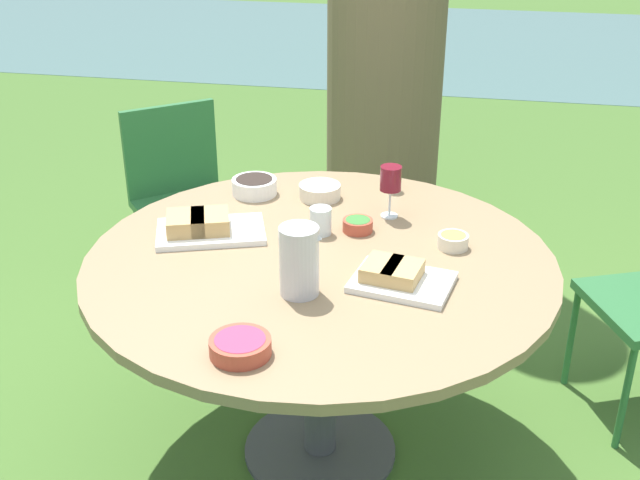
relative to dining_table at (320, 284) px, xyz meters
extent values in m
plane|color=#446B2B|center=(0.00, 0.00, -0.68)|extent=(40.00, 40.00, 0.00)
cube|color=#4C706B|center=(0.00, 6.72, -0.68)|extent=(40.00, 4.20, 0.01)
cylinder|color=#4C4C51|center=(0.00, 0.00, -0.67)|extent=(0.54, 0.54, 0.02)
cylinder|color=#4C4C51|center=(0.00, 0.00, -0.30)|extent=(0.11, 0.11, 0.73)
cylinder|color=#8C7251|center=(0.00, 0.00, 0.08)|extent=(1.48, 1.48, 0.03)
cube|color=#2D6B38|center=(-0.80, 0.97, -0.23)|extent=(0.61, 0.60, 0.04)
cube|color=#2D6B38|center=(-0.93, 1.12, 0.00)|extent=(0.36, 0.30, 0.42)
cylinder|color=#2D6B38|center=(-0.83, 0.70, -0.47)|extent=(0.03, 0.03, 0.43)
cylinder|color=#2D6B38|center=(-0.53, 0.95, -0.47)|extent=(0.03, 0.03, 0.43)
cylinder|color=#2D6B38|center=(-1.07, 0.99, -0.47)|extent=(0.03, 0.03, 0.43)
cylinder|color=#2D6B38|center=(-0.77, 1.24, -0.47)|extent=(0.03, 0.03, 0.43)
cylinder|color=#2D6B38|center=(0.89, 0.58, -0.47)|extent=(0.03, 0.03, 0.43)
cylinder|color=#2D6B38|center=(1.04, 0.23, -0.47)|extent=(0.03, 0.03, 0.43)
cylinder|color=silver|center=(-0.01, -0.23, 0.20)|extent=(0.11, 0.11, 0.21)
cone|color=silver|center=(0.04, -0.23, 0.29)|extent=(0.03, 0.03, 0.03)
cylinder|color=silver|center=(0.18, 0.35, 0.10)|extent=(0.06, 0.06, 0.01)
cylinder|color=silver|center=(0.18, 0.35, 0.15)|extent=(0.01, 0.01, 0.10)
cylinder|color=maroon|center=(0.18, 0.35, 0.24)|extent=(0.07, 0.07, 0.08)
cube|color=white|center=(-0.39, 0.09, 0.11)|extent=(0.41, 0.33, 0.02)
cube|color=tan|center=(-0.46, 0.06, 0.14)|extent=(0.16, 0.18, 0.05)
cube|color=tan|center=(-0.39, 0.09, 0.14)|extent=(0.16, 0.18, 0.05)
cube|color=white|center=(0.27, -0.13, 0.11)|extent=(0.32, 0.26, 0.02)
cube|color=tan|center=(0.21, -0.12, 0.14)|extent=(0.12, 0.15, 0.04)
cube|color=tan|center=(0.27, -0.13, 0.14)|extent=(0.12, 0.15, 0.04)
cylinder|color=beige|center=(0.41, 0.15, 0.12)|extent=(0.10, 0.10, 0.05)
cylinder|color=#E0C147|center=(0.41, 0.15, 0.13)|extent=(0.08, 0.08, 0.02)
cylinder|color=#B74733|center=(0.09, 0.21, 0.12)|extent=(0.10, 0.10, 0.04)
cylinder|color=#387533|center=(0.09, 0.21, 0.13)|extent=(0.08, 0.08, 0.02)
cylinder|color=white|center=(-0.34, 0.45, 0.13)|extent=(0.16, 0.16, 0.06)
cylinder|color=#2D231E|center=(-0.34, 0.45, 0.15)|extent=(0.14, 0.14, 0.03)
cylinder|color=#B74733|center=(-0.09, -0.56, 0.12)|extent=(0.16, 0.16, 0.05)
cylinder|color=#D6385B|center=(-0.09, -0.56, 0.13)|extent=(0.13, 0.13, 0.02)
cylinder|color=beige|center=(-0.09, 0.46, 0.12)|extent=(0.15, 0.15, 0.05)
cylinder|color=silver|center=(-0.09, 0.46, 0.14)|extent=(0.12, 0.12, 0.02)
cylinder|color=silver|center=(0.15, 0.59, 0.14)|extent=(0.06, 0.06, 0.09)
cylinder|color=silver|center=(-0.03, 0.17, 0.14)|extent=(0.07, 0.07, 0.09)
camera|label=1|loc=(0.43, -2.19, 1.26)|focal=45.00mm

